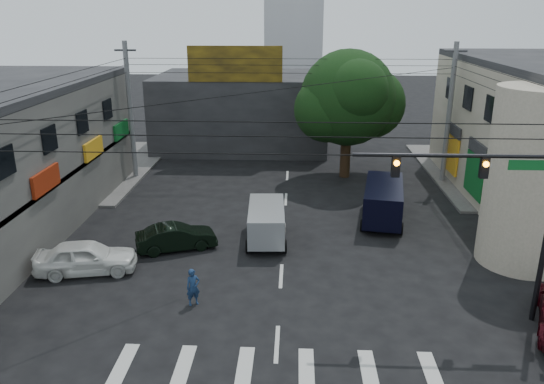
# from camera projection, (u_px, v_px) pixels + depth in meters

# --- Properties ---
(ground) EXTENTS (160.00, 160.00, 0.00)m
(ground) POSITION_uv_depth(u_px,v_px,m) (280.00, 300.00, 21.24)
(ground) COLOR black
(ground) RESTS_ON ground
(sidewalk_far_left) EXTENTS (16.00, 16.00, 0.15)m
(sidewalk_far_left) POSITION_uv_depth(u_px,v_px,m) (43.00, 167.00, 39.01)
(sidewalk_far_left) COLOR #514F4C
(sidewalk_far_left) RESTS_ON ground
(sidewalk_far_right) EXTENTS (16.00, 16.00, 0.15)m
(sidewalk_far_right) POSITION_uv_depth(u_px,v_px,m) (542.00, 174.00, 37.46)
(sidewalk_far_right) COLOR #514F4C
(sidewalk_far_right) RESTS_ON ground
(corner_column) EXTENTS (4.00, 4.00, 8.00)m
(corner_column) POSITION_uv_depth(u_px,v_px,m) (533.00, 178.00, 23.26)
(corner_column) COLOR gray
(corner_column) RESTS_ON ground
(building_far) EXTENTS (14.00, 10.00, 6.00)m
(building_far) POSITION_uv_depth(u_px,v_px,m) (243.00, 110.00, 45.03)
(building_far) COLOR #232326
(building_far) RESTS_ON ground
(billboard) EXTENTS (7.00, 0.30, 2.60)m
(billboard) POSITION_uv_depth(u_px,v_px,m) (235.00, 64.00, 39.01)
(billboard) COLOR olive
(billboard) RESTS_ON building_far
(street_tree) EXTENTS (6.40, 6.40, 8.70)m
(street_tree) POSITION_uv_depth(u_px,v_px,m) (348.00, 98.00, 35.37)
(street_tree) COLOR black
(street_tree) RESTS_ON ground
(traffic_gantry) EXTENTS (7.10, 0.35, 7.20)m
(traffic_gantry) POSITION_uv_depth(u_px,v_px,m) (504.00, 197.00, 18.39)
(traffic_gantry) COLOR black
(traffic_gantry) RESTS_ON ground
(utility_pole_far_left) EXTENTS (0.32, 0.32, 9.20)m
(utility_pole_far_left) POSITION_uv_depth(u_px,v_px,m) (130.00, 112.00, 35.33)
(utility_pole_far_left) COLOR #59595B
(utility_pole_far_left) RESTS_ON ground
(utility_pole_far_right) EXTENTS (0.32, 0.32, 9.20)m
(utility_pole_far_right) POSITION_uv_depth(u_px,v_px,m) (449.00, 115.00, 34.43)
(utility_pole_far_right) COLOR #59595B
(utility_pole_far_right) RESTS_ON ground
(dark_sedan) EXTENTS (3.85, 4.70, 1.26)m
(dark_sedan) POSITION_uv_depth(u_px,v_px,m) (176.00, 237.00, 25.56)
(dark_sedan) COLOR black
(dark_sedan) RESTS_ON ground
(white_compact) EXTENTS (3.41, 5.01, 1.48)m
(white_compact) POSITION_uv_depth(u_px,v_px,m) (86.00, 257.00, 23.23)
(white_compact) COLOR silver
(white_compact) RESTS_ON ground
(silver_minivan) EXTENTS (4.33, 2.14, 1.79)m
(silver_minivan) POSITION_uv_depth(u_px,v_px,m) (266.00, 224.00, 26.44)
(silver_minivan) COLOR gray
(silver_minivan) RESTS_ON ground
(navy_van) EXTENTS (5.84, 3.70, 2.07)m
(navy_van) POSITION_uv_depth(u_px,v_px,m) (383.00, 203.00, 28.98)
(navy_van) COLOR black
(navy_van) RESTS_ON ground
(traffic_officer) EXTENTS (0.85, 0.82, 1.51)m
(traffic_officer) POSITION_uv_depth(u_px,v_px,m) (193.00, 287.00, 20.67)
(traffic_officer) COLOR navy
(traffic_officer) RESTS_ON ground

